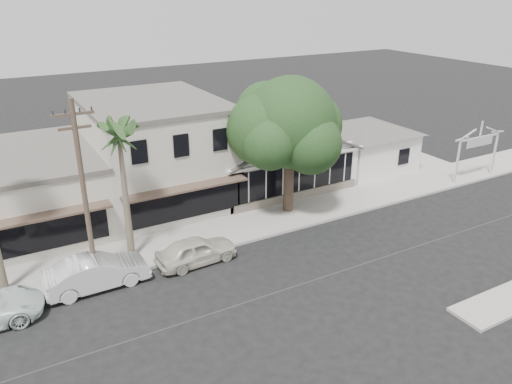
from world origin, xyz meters
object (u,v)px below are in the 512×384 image
utility_pole (84,190)px  arch_sign (480,139)px  car_1 (97,272)px  shade_tree (287,125)px  car_0 (196,250)px

utility_pole → arch_sign: bearing=0.2°
car_1 → shade_tree: size_ratio=0.56×
arch_sign → utility_pole: bearing=-179.8°
utility_pole → car_1: (-0.05, -0.60, -3.99)m
utility_pole → car_1: bearing=-94.4°
utility_pole → shade_tree: size_ratio=1.05×
utility_pole → car_0: utility_pole is taller
car_0 → utility_pole: bearing=77.8°
utility_pole → car_0: size_ratio=2.13×
car_1 → shade_tree: 13.72m
arch_sign → car_1: arch_sign is taller
arch_sign → car_0: (-22.45, -0.93, -2.44)m
arch_sign → shade_tree: shade_tree is taller
car_0 → car_1: (-5.00, 0.23, 0.08)m
car_1 → utility_pole: bearing=-5.1°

